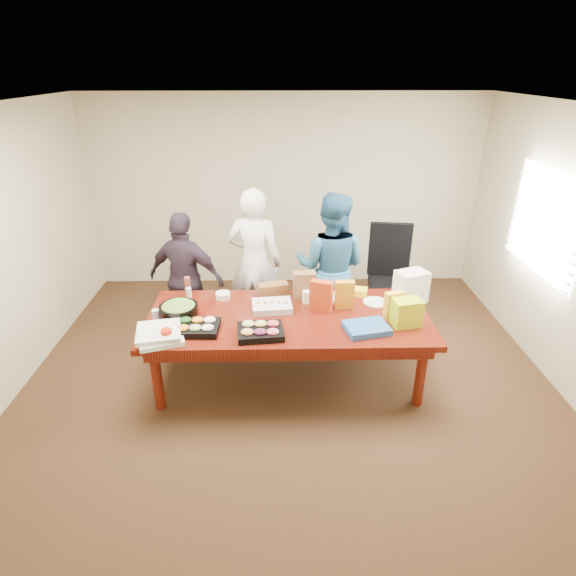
{
  "coord_description": "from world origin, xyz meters",
  "views": [
    {
      "loc": [
        -0.09,
        -4.07,
        3.02
      ],
      "look_at": [
        -0.0,
        0.1,
        1.01
      ],
      "focal_mm": 29.18,
      "sensor_mm": 36.0,
      "label": 1
    }
  ],
  "objects_px": {
    "sheet_cake": "(272,306)",
    "salad_bowl": "(179,311)",
    "office_chair": "(391,282)",
    "conference_table": "(288,348)",
    "person_right": "(331,267)",
    "person_center": "(255,262)"
  },
  "relations": [
    {
      "from": "sheet_cake",
      "to": "salad_bowl",
      "type": "distance_m",
      "value": 0.93
    },
    {
      "from": "salad_bowl",
      "to": "office_chair",
      "type": "bearing_deg",
      "value": 24.33
    },
    {
      "from": "sheet_cake",
      "to": "salad_bowl",
      "type": "bearing_deg",
      "value": -177.21
    },
    {
      "from": "conference_table",
      "to": "salad_bowl",
      "type": "relative_size",
      "value": 7.36
    },
    {
      "from": "conference_table",
      "to": "person_right",
      "type": "distance_m",
      "value": 1.16
    },
    {
      "from": "office_chair",
      "to": "person_center",
      "type": "distance_m",
      "value": 1.68
    },
    {
      "from": "person_center",
      "to": "person_right",
      "type": "xyz_separation_m",
      "value": [
        0.88,
        -0.15,
        -0.01
      ]
    },
    {
      "from": "person_right",
      "to": "salad_bowl",
      "type": "bearing_deg",
      "value": 48.23
    },
    {
      "from": "conference_table",
      "to": "office_chair",
      "type": "height_order",
      "value": "office_chair"
    },
    {
      "from": "conference_table",
      "to": "person_center",
      "type": "relative_size",
      "value": 1.57
    },
    {
      "from": "office_chair",
      "to": "person_right",
      "type": "xyz_separation_m",
      "value": [
        -0.77,
        -0.17,
        0.27
      ]
    },
    {
      "from": "salad_bowl",
      "to": "person_right",
      "type": "bearing_deg",
      "value": 29.41
    },
    {
      "from": "office_chair",
      "to": "sheet_cake",
      "type": "bearing_deg",
      "value": -139.74
    },
    {
      "from": "conference_table",
      "to": "person_right",
      "type": "relative_size",
      "value": 1.59
    },
    {
      "from": "person_right",
      "to": "sheet_cake",
      "type": "xyz_separation_m",
      "value": [
        -0.67,
        -0.76,
        -0.1
      ]
    },
    {
      "from": "conference_table",
      "to": "person_right",
      "type": "xyz_separation_m",
      "value": [
        0.51,
        0.91,
        0.51
      ]
    },
    {
      "from": "person_center",
      "to": "salad_bowl",
      "type": "xyz_separation_m",
      "value": [
        -0.71,
        -1.05,
        -0.08
      ]
    },
    {
      "from": "sheet_cake",
      "to": "conference_table",
      "type": "bearing_deg",
      "value": -46.8
    },
    {
      "from": "person_center",
      "to": "sheet_cake",
      "type": "xyz_separation_m",
      "value": [
        0.21,
        -0.91,
        -0.11
      ]
    },
    {
      "from": "salad_bowl",
      "to": "sheet_cake",
      "type": "bearing_deg",
      "value": 8.26
    },
    {
      "from": "salad_bowl",
      "to": "conference_table",
      "type": "bearing_deg",
      "value": -0.6
    },
    {
      "from": "conference_table",
      "to": "sheet_cake",
      "type": "relative_size",
      "value": 7.07
    }
  ]
}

